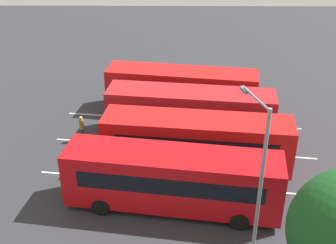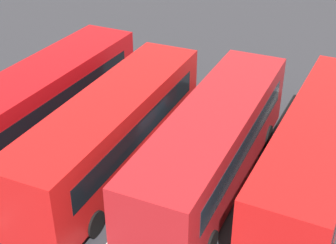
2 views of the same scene
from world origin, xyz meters
name	(u,v)px [view 1 (image 1 of 2)]	position (x,y,z in m)	size (l,w,h in m)	color
ground_plane	(182,149)	(0.00, 0.00, 0.00)	(77.97, 77.97, 0.00)	#2B2B30
bus_far_left	(181,89)	(0.02, -5.49, 1.77)	(11.21, 4.16, 3.23)	red
bus_center_left	(190,111)	(-0.50, -1.84, 1.77)	(11.18, 3.81, 3.23)	#AD191E
bus_center_right	(196,141)	(-0.74, 1.99, 1.77)	(11.18, 3.75, 3.23)	red
bus_far_right	(172,179)	(0.66, 5.75, 1.77)	(11.21, 4.07, 3.23)	#B70C11
pedestrian	(82,126)	(6.59, -1.02, 1.05)	(0.43, 0.43, 1.77)	#232833
street_lamp	(258,178)	(-2.84, 9.42, 4.44)	(0.88, 2.44, 7.70)	gray
lane_stripe_outer_left	(181,121)	(0.00, -3.82, 0.00)	(16.86, 0.12, 0.01)	silver
lane_stripe_inner_left	(182,149)	(0.00, 0.00, 0.00)	(16.86, 0.12, 0.01)	silver
lane_stripe_inner_right	(183,184)	(0.00, 3.82, 0.00)	(16.86, 0.12, 0.01)	silver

